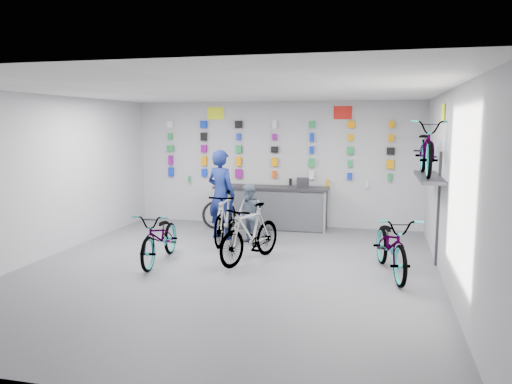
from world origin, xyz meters
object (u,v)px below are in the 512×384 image
(bike_service, at_px, (226,217))
(bike_left, at_px, (160,237))
(bike_center, at_px, (250,233))
(bike_right, at_px, (392,244))
(customer, at_px, (249,215))
(clerk, at_px, (221,194))
(counter, at_px, (271,208))

(bike_service, bearing_deg, bike_left, -115.37)
(bike_left, xyz_separation_m, bike_center, (1.55, 0.43, 0.05))
(bike_left, xyz_separation_m, bike_right, (4.00, 0.23, 0.04))
(bike_right, bearing_deg, bike_center, 162.93)
(bike_right, height_order, bike_service, bike_service)
(bike_left, relative_size, bike_service, 0.99)
(customer, bearing_deg, bike_right, 14.66)
(clerk, bearing_deg, bike_right, 174.26)
(bike_right, bearing_deg, customer, 140.82)
(counter, relative_size, bike_left, 1.52)
(bike_center, distance_m, customer, 1.26)
(counter, bearing_deg, customer, -92.89)
(counter, relative_size, clerk, 1.40)
(counter, height_order, clerk, clerk)
(bike_left, relative_size, bike_center, 1.03)
(counter, distance_m, bike_service, 1.74)
(bike_right, distance_m, customer, 3.13)
(counter, distance_m, clerk, 1.59)
(bike_left, bearing_deg, bike_right, -2.28)
(bike_right, bearing_deg, counter, 118.66)
(counter, height_order, bike_left, counter)
(bike_left, distance_m, customer, 2.05)
(bike_right, distance_m, bike_service, 3.63)
(clerk, bearing_deg, bike_left, 98.92)
(counter, xyz_separation_m, bike_service, (-0.61, -1.63, 0.05))
(bike_center, xyz_separation_m, customer, (-0.34, 1.21, 0.11))
(bike_center, bearing_deg, bike_left, -142.45)
(counter, xyz_separation_m, bike_center, (0.25, -2.91, 0.03))
(bike_center, xyz_separation_m, clerk, (-1.07, 1.64, 0.44))
(bike_service, distance_m, clerk, 0.59)
(bike_left, distance_m, bike_right, 4.00)
(counter, xyz_separation_m, bike_right, (2.70, -3.12, 0.02))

